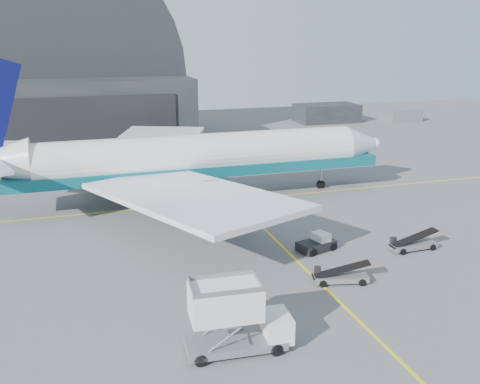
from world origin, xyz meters
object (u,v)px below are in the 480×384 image
object	(u,v)px
catering_truck	(234,318)
belt_loader_a	(340,276)
airliner	(184,159)
pushback_tug	(317,244)
belt_loader_b	(413,244)

from	to	relation	value
catering_truck	belt_loader_a	xyz separation A→B (m)	(10.93, 6.74, -1.77)
catering_truck	airliner	bearing A→B (deg)	87.62
pushback_tug	belt_loader_a	distance (m)	6.89
airliner	belt_loader_b	bearing A→B (deg)	-51.64
catering_truck	pushback_tug	bearing A→B (deg)	52.09
catering_truck	pushback_tug	world-z (taller)	catering_truck
belt_loader_a	pushback_tug	bearing A→B (deg)	93.05
airliner	belt_loader_b	distance (m)	27.77
belt_loader_b	catering_truck	bearing A→B (deg)	-153.54
pushback_tug	belt_loader_a	size ratio (longest dim) A/B	0.83
catering_truck	belt_loader_a	size ratio (longest dim) A/B	1.44
pushback_tug	belt_loader_b	size ratio (longest dim) A/B	0.82
catering_truck	belt_loader_b	world-z (taller)	catering_truck
catering_truck	pushback_tug	xyz separation A→B (m)	(12.15, 13.52, -1.71)
airliner	belt_loader_b	xyz separation A→B (m)	(16.99, -21.47, -4.63)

